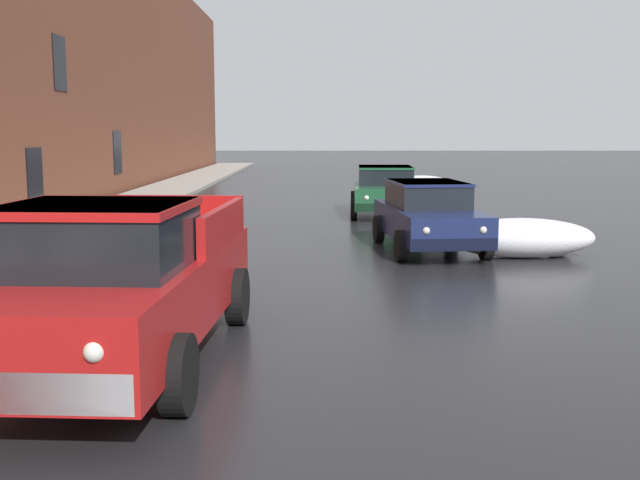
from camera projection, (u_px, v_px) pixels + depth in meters
left_sidewalk_slab at (34, 241)px, 16.76m from camera, size 2.55×80.00×0.13m
snow_bank_near_corner_left at (57, 253)px, 13.31m from camera, size 3.18×1.41×0.70m
snow_bank_along_left_kerb at (415, 185)px, 29.70m from camera, size 2.58×1.38×0.75m
snow_bank_near_corner_right at (522, 238)px, 14.97m from camera, size 2.91×1.14×0.77m
snow_bank_along_right_kerb at (31, 259)px, 12.91m from camera, size 2.59×1.31×0.63m
pickup_truck_red_approaching_near_lane at (114, 281)px, 8.03m from camera, size 2.38×5.41×1.76m
sedan_darkblue_parked_kerbside_close at (424, 214)px, 15.78m from camera, size 2.10×4.24×1.42m
sedan_green_parked_kerbside_mid at (381, 189)px, 22.55m from camera, size 2.15×4.36×1.42m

